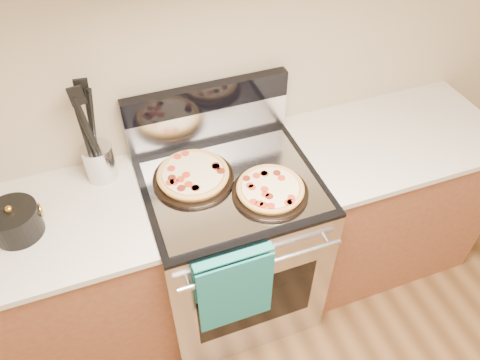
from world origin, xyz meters
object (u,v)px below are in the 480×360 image
object	(u,v)px
pepperoni_pizza_back	(193,176)
saucepan	(16,223)
utensil_crock	(100,162)
pepperoni_pizza_front	(270,190)
range_body	(232,247)

from	to	relation	value
pepperoni_pizza_back	saucepan	world-z (taller)	saucepan
utensil_crock	pepperoni_pizza_front	bearing A→B (deg)	-29.86
pepperoni_pizza_back	pepperoni_pizza_front	distance (m)	0.34
pepperoni_pizza_front	utensil_crock	world-z (taller)	utensil_crock
range_body	pepperoni_pizza_front	xyz separation A→B (m)	(0.13, -0.13, 0.50)
pepperoni_pizza_back	pepperoni_pizza_front	size ratio (longest dim) A/B	1.09
pepperoni_pizza_back	range_body	bearing A→B (deg)	-22.33
pepperoni_pizza_back	utensil_crock	distance (m)	0.41
range_body	utensil_crock	bearing A→B (deg)	154.98
saucepan	pepperoni_pizza_front	bearing A→B (deg)	-9.02
range_body	utensil_crock	size ratio (longest dim) A/B	5.45
pepperoni_pizza_front	pepperoni_pizza_back	bearing A→B (deg)	145.64
utensil_crock	saucepan	distance (m)	0.41
pepperoni_pizza_front	utensil_crock	xyz separation A→B (m)	(-0.64, 0.37, 0.05)
pepperoni_pizza_back	saucepan	xyz separation A→B (m)	(-0.72, -0.03, 0.02)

